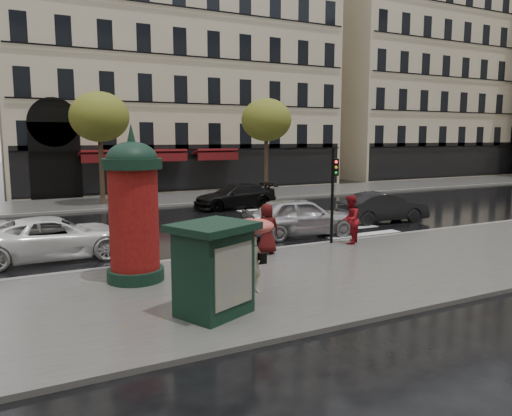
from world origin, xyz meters
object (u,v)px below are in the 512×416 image
woman_red (350,220)px  man_burgundy (267,229)px  woman_umbrella (254,243)px  morris_column (134,206)px  traffic_light (333,186)px  car_silver (300,216)px  car_white (55,238)px  car_black (235,196)px  newsstand (214,268)px  car_darkgrey (383,207)px

woman_red → man_burgundy: (-3.51, 0.00, -0.04)m
woman_umbrella → morris_column: morris_column is taller
traffic_light → car_silver: size_ratio=0.74×
traffic_light → car_white: 9.86m
traffic_light → car_black: 10.93m
woman_red → car_silver: (-0.55, 2.57, -0.21)m
morris_column → car_white: (-1.66, 4.18, -1.47)m
morris_column → car_silver: 8.63m
newsstand → car_silver: size_ratio=0.45×
morris_column → car_white: 4.72m
woman_red → traffic_light: (-0.55, 0.33, 1.25)m
car_silver → morris_column: bearing=122.9°
woman_red → man_burgundy: 3.51m
traffic_light → car_white: bearing=163.6°
man_burgundy → car_white: bearing=-11.7°
car_white → traffic_light: bearing=-106.5°
woman_umbrella → man_burgundy: 4.38m
woman_umbrella → car_black: size_ratio=0.41×
woman_red → newsstand: bearing=-6.9°
traffic_light → car_darkgrey: traffic_light is taller
woman_umbrella → traffic_light: (5.34, 3.98, 0.85)m
woman_umbrella → car_darkgrey: (10.72, 7.26, -0.71)m
car_silver → car_darkgrey: (5.38, 1.04, -0.10)m
woman_umbrella → car_black: (6.38, 14.74, -0.72)m
newsstand → man_burgundy: bearing=49.9°
woman_red → newsstand: size_ratio=0.84×
woman_red → man_burgundy: bearing=-38.7°
newsstand → car_white: newsstand is taller
woman_red → car_darkgrey: (4.83, 3.61, -0.31)m
traffic_light → newsstand: traffic_light is taller
newsstand → car_darkgrey: 14.70m
newsstand → car_silver: newsstand is taller
woman_umbrella → car_white: size_ratio=0.39×
car_darkgrey → morris_column: bearing=116.5°
traffic_light → car_darkgrey: bearing=31.4°
woman_umbrella → woman_red: size_ratio=1.10×
traffic_light → morris_column: bearing=-169.4°
morris_column → car_darkgrey: 13.97m
man_burgundy → car_silver: man_burgundy is taller
morris_column → newsstand: bearing=-75.9°
woman_red → car_silver: 2.64m
man_burgundy → car_white: (-6.39, 3.07, -0.27)m
man_burgundy → car_black: (4.00, 11.09, -0.27)m
man_burgundy → morris_column: 5.00m
man_burgundy → morris_column: morris_column is taller
woman_umbrella → car_black: bearing=66.6°
newsstand → car_darkgrey: (12.19, 8.19, -0.46)m
car_darkgrey → woman_umbrella: bearing=130.8°
woman_red → car_darkgrey: woman_red is taller
man_burgundy → newsstand: (-3.86, -4.58, 0.20)m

